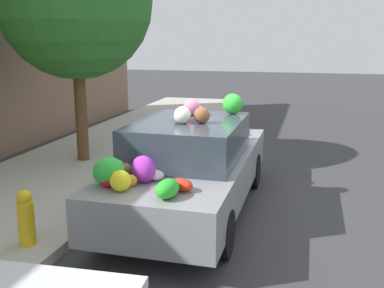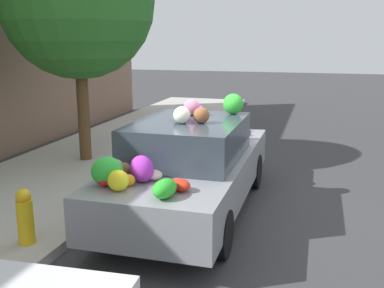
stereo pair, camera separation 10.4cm
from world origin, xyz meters
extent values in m
plane|color=#38383A|center=(0.00, 0.00, 0.00)|extent=(60.00, 60.00, 0.00)
cube|color=#B2ADA3|center=(0.00, 2.70, 0.07)|extent=(24.00, 3.20, 0.14)
cylinder|color=brown|center=(1.84, 2.79, 1.19)|extent=(0.24, 0.24, 2.11)
sphere|color=#2D7228|center=(1.84, 2.79, 3.29)|extent=(3.01, 3.01, 3.01)
cylinder|color=gold|center=(-1.92, 1.52, 0.41)|extent=(0.20, 0.20, 0.55)
sphere|color=gold|center=(-1.92, 1.52, 0.75)|extent=(0.18, 0.18, 0.18)
cube|color=gray|center=(0.00, -0.05, 0.59)|extent=(4.41, 1.69, 0.59)
cube|color=#333D47|center=(-0.18, -0.04, 1.16)|extent=(1.99, 1.48, 0.55)
cylinder|color=black|center=(1.37, 0.72, 0.30)|extent=(0.60, 0.18, 0.60)
cylinder|color=black|center=(1.36, -0.82, 0.30)|extent=(0.60, 0.18, 0.60)
cylinder|color=black|center=(-1.36, 0.73, 0.30)|extent=(0.60, 0.18, 0.60)
cylinder|color=black|center=(-1.37, -0.81, 0.30)|extent=(0.60, 0.18, 0.60)
sphere|color=yellow|center=(-1.81, 0.31, 1.01)|extent=(0.33, 0.33, 0.25)
ellipsoid|color=#B136BB|center=(0.57, -0.02, 1.50)|extent=(0.25, 0.21, 0.12)
sphere|color=brown|center=(-0.32, -0.27, 1.55)|extent=(0.23, 0.23, 0.23)
ellipsoid|color=green|center=(1.66, 0.49, 0.97)|extent=(0.23, 0.24, 0.16)
ellipsoid|color=orange|center=(-1.64, 0.27, 0.96)|extent=(0.18, 0.20, 0.15)
ellipsoid|color=pink|center=(1.08, 0.37, 0.99)|extent=(0.50, 0.50, 0.20)
ellipsoid|color=olive|center=(1.51, -0.50, 0.98)|extent=(0.30, 0.30, 0.19)
sphere|color=pink|center=(0.28, 0.04, 1.56)|extent=(0.31, 0.31, 0.25)
ellipsoid|color=white|center=(-1.31, 0.08, 0.95)|extent=(0.30, 0.31, 0.12)
ellipsoid|color=brown|center=(1.88, -0.50, 0.95)|extent=(0.28, 0.28, 0.12)
sphere|color=pink|center=(1.38, -0.02, 0.98)|extent=(0.24, 0.24, 0.17)
sphere|color=white|center=(-0.41, -0.02, 1.56)|extent=(0.34, 0.34, 0.24)
ellipsoid|color=green|center=(-1.65, 0.53, 1.06)|extent=(0.52, 0.52, 0.34)
sphere|color=black|center=(-0.22, 0.06, 1.54)|extent=(0.22, 0.22, 0.20)
sphere|color=red|center=(-1.70, 0.53, 1.02)|extent=(0.31, 0.31, 0.26)
ellipsoid|color=red|center=(-1.62, -0.37, 0.96)|extent=(0.29, 0.33, 0.14)
ellipsoid|color=olive|center=(-1.31, 0.47, 0.98)|extent=(0.19, 0.20, 0.19)
sphere|color=green|center=(0.59, -0.55, 1.60)|extent=(0.45, 0.45, 0.32)
sphere|color=purple|center=(1.20, -0.62, 1.02)|extent=(0.36, 0.36, 0.26)
ellipsoid|color=yellow|center=(1.12, 0.42, 1.04)|extent=(0.34, 0.33, 0.30)
ellipsoid|color=green|center=(-1.88, -0.27, 0.99)|extent=(0.40, 0.26, 0.20)
ellipsoid|color=#AD30CB|center=(-1.43, 0.18, 1.05)|extent=(0.41, 0.43, 0.33)
ellipsoid|color=brown|center=(1.20, 0.61, 0.94)|extent=(0.21, 0.21, 0.09)
sphere|color=white|center=(-1.24, 0.61, 0.99)|extent=(0.25, 0.25, 0.20)
camera|label=1|loc=(-6.30, -1.73, 2.59)|focal=42.00mm
camera|label=2|loc=(-6.28, -1.83, 2.59)|focal=42.00mm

